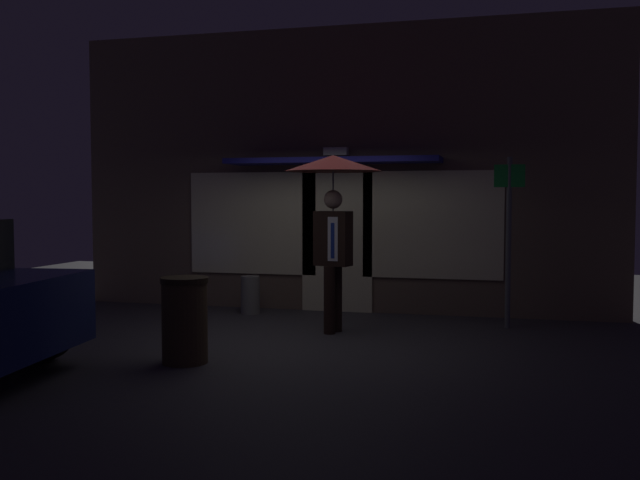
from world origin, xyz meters
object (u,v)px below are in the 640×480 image
object	(u,v)px
person_with_umbrella	(333,189)
street_sign_post	(509,231)
trash_bin	(185,320)
sidewalk_bollard	(250,295)

from	to	relation	value
person_with_umbrella	street_sign_post	xyz separation A→B (m)	(2.19, 0.90, -0.56)
trash_bin	person_with_umbrella	bearing A→B (deg)	61.52
trash_bin	sidewalk_bollard	bearing A→B (deg)	97.86
street_sign_post	trash_bin	bearing A→B (deg)	-138.20
sidewalk_bollard	trash_bin	world-z (taller)	trash_bin
person_with_umbrella	street_sign_post	world-z (taller)	person_with_umbrella
person_with_umbrella	street_sign_post	distance (m)	2.44
street_sign_post	sidewalk_bollard	size ratio (longest dim) A/B	4.00
person_with_umbrella	trash_bin	size ratio (longest dim) A/B	2.52
person_with_umbrella	street_sign_post	size ratio (longest dim) A/B	1.00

